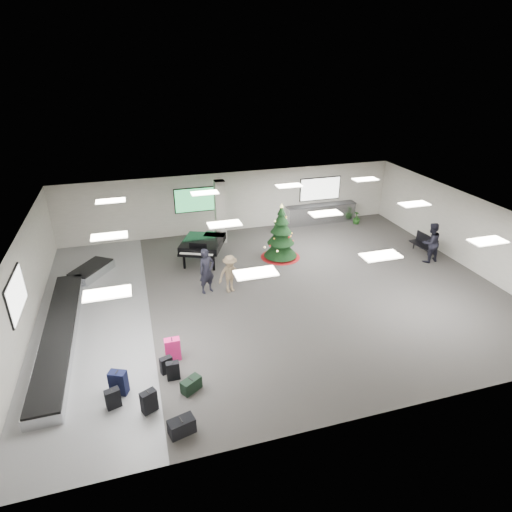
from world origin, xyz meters
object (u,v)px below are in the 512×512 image
object	(u,v)px
christmas_tree	(281,239)
traveler_bench	(431,243)
pink_suitcase	(173,349)
traveler_b	(230,274)
baggage_carousel	(67,319)
service_counter	(321,214)
potted_plant_right	(357,218)
grand_piano	(202,244)
bench	(425,243)
potted_plant_left	(278,224)
traveler_a	(207,271)

from	to	relation	value
christmas_tree	traveler_bench	xyz separation A→B (m)	(6.40, -2.39, 0.04)
pink_suitcase	traveler_b	bearing A→B (deg)	53.49
baggage_carousel	traveler_bench	bearing A→B (deg)	2.53
baggage_carousel	service_counter	distance (m)	14.50
traveler_b	christmas_tree	bearing A→B (deg)	25.11
pink_suitcase	christmas_tree	size ratio (longest dim) A/B	0.29
potted_plant_right	traveler_bench	bearing A→B (deg)	-81.31
service_counter	grand_piano	distance (m)	8.00
traveler_bench	potted_plant_right	size ratio (longest dim) A/B	2.57
baggage_carousel	bench	bearing A→B (deg)	5.55
potted_plant_right	service_counter	bearing A→B (deg)	158.20
christmas_tree	pink_suitcase	bearing A→B (deg)	-133.15
bench	potted_plant_left	distance (m)	7.43
traveler_a	service_counter	bearing A→B (deg)	15.11
traveler_b	bench	bearing A→B (deg)	-8.69
grand_piano	bench	xyz separation A→B (m)	(10.40, -2.00, -0.40)
service_counter	baggage_carousel	bearing A→B (deg)	-152.33
christmas_tree	potted_plant_right	distance (m)	6.32
christmas_tree	grand_piano	size ratio (longest dim) A/B	0.98
traveler_b	potted_plant_left	bearing A→B (deg)	40.24
bench	potted_plant_left	size ratio (longest dim) A/B	1.69
traveler_a	potted_plant_left	xyz separation A→B (m)	(4.83, 5.28, -0.51)
pink_suitcase	traveler_bench	world-z (taller)	traveler_bench
bench	potted_plant_left	world-z (taller)	bench
potted_plant_left	traveler_bench	bearing A→B (deg)	-44.63
baggage_carousel	bench	size ratio (longest dim) A/B	6.67
traveler_bench	pink_suitcase	bearing A→B (deg)	10.44
potted_plant_left	christmas_tree	bearing A→B (deg)	-106.78
christmas_tree	grand_piano	distance (m)	3.65
traveler_a	potted_plant_right	xyz separation A→B (m)	(9.51, 5.16, -0.58)
traveler_a	potted_plant_right	size ratio (longest dim) A/B	2.57
grand_piano	traveler_a	world-z (taller)	traveler_a
bench	traveler_b	xyz separation A→B (m)	(-9.81, -0.95, 0.29)
service_counter	potted_plant_right	xyz separation A→B (m)	(1.88, -0.75, -0.18)
service_counter	potted_plant_right	size ratio (longest dim) A/B	5.51
pink_suitcase	bench	size ratio (longest dim) A/B	0.53
service_counter	traveler_b	distance (m)	9.11
grand_piano	bench	distance (m)	10.60
service_counter	grand_piano	bearing A→B (deg)	-156.48
traveler_a	christmas_tree	bearing A→B (deg)	7.25
service_counter	traveler_bench	world-z (taller)	traveler_bench
christmas_tree	bench	distance (m)	6.97
baggage_carousel	grand_piano	distance (m)	6.59
pink_suitcase	grand_piano	distance (m)	6.95
baggage_carousel	service_counter	world-z (taller)	service_counter
grand_piano	potted_plant_right	distance (m)	9.54
pink_suitcase	potted_plant_right	xyz separation A→B (m)	(11.33, 9.03, -0.01)
service_counter	traveler_a	distance (m)	9.66
grand_piano	traveler_bench	xyz separation A→B (m)	(10.01, -2.86, 0.04)
potted_plant_left	grand_piano	bearing A→B (deg)	-150.54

